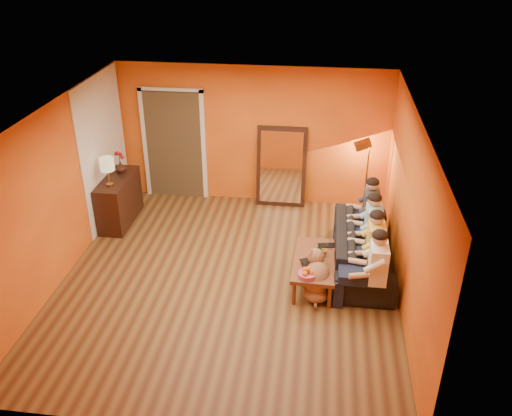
# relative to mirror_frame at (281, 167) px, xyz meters

# --- Properties ---
(room_shell) EXTENTS (5.00, 5.50, 2.60)m
(room_shell) POSITION_rel_mirror_frame_xyz_m (-0.55, -2.26, 0.54)
(room_shell) COLOR brown
(room_shell) RESTS_ON ground
(white_accent) EXTENTS (0.02, 1.90, 2.58)m
(white_accent) POSITION_rel_mirror_frame_xyz_m (-3.04, -0.88, 0.54)
(white_accent) COLOR white
(white_accent) RESTS_ON wall_left
(doorway_recess) EXTENTS (1.06, 0.30, 2.10)m
(doorway_recess) POSITION_rel_mirror_frame_xyz_m (-2.05, 0.20, 0.29)
(doorway_recess) COLOR #3F2D19
(doorway_recess) RESTS_ON floor
(door_jamb_left) EXTENTS (0.08, 0.06, 2.20)m
(door_jamb_left) POSITION_rel_mirror_frame_xyz_m (-2.62, 0.08, 0.29)
(door_jamb_left) COLOR white
(door_jamb_left) RESTS_ON wall_back
(door_jamb_right) EXTENTS (0.08, 0.06, 2.20)m
(door_jamb_right) POSITION_rel_mirror_frame_xyz_m (-1.48, 0.08, 0.29)
(door_jamb_right) COLOR white
(door_jamb_right) RESTS_ON wall_back
(door_header) EXTENTS (1.22, 0.06, 0.08)m
(door_header) POSITION_rel_mirror_frame_xyz_m (-2.05, 0.08, 1.36)
(door_header) COLOR white
(door_header) RESTS_ON wall_back
(mirror_frame) EXTENTS (0.92, 0.27, 1.51)m
(mirror_frame) POSITION_rel_mirror_frame_xyz_m (0.00, 0.00, 0.00)
(mirror_frame) COLOR #331711
(mirror_frame) RESTS_ON floor
(mirror_glass) EXTENTS (0.78, 0.21, 1.35)m
(mirror_glass) POSITION_rel_mirror_frame_xyz_m (0.00, -0.04, 0.00)
(mirror_glass) COLOR white
(mirror_glass) RESTS_ON mirror_frame
(sideboard) EXTENTS (0.44, 1.18, 0.85)m
(sideboard) POSITION_rel_mirror_frame_xyz_m (-2.79, -1.08, -0.34)
(sideboard) COLOR #331711
(sideboard) RESTS_ON floor
(table_lamp) EXTENTS (0.24, 0.24, 0.51)m
(table_lamp) POSITION_rel_mirror_frame_xyz_m (-2.79, -1.38, 0.34)
(table_lamp) COLOR beige
(table_lamp) RESTS_ON sideboard
(sofa) EXTENTS (2.21, 0.87, 0.65)m
(sofa) POSITION_rel_mirror_frame_xyz_m (1.45, -1.95, -0.44)
(sofa) COLOR black
(sofa) RESTS_ON floor
(coffee_table) EXTENTS (0.66, 1.24, 0.42)m
(coffee_table) POSITION_rel_mirror_frame_xyz_m (0.73, -2.53, -0.55)
(coffee_table) COLOR brown
(coffee_table) RESTS_ON floor
(floor_lamp) EXTENTS (0.32, 0.27, 1.44)m
(floor_lamp) POSITION_rel_mirror_frame_xyz_m (1.55, -0.28, -0.04)
(floor_lamp) COLOR #B87636
(floor_lamp) RESTS_ON floor
(dog) EXTENTS (0.52, 0.69, 0.74)m
(dog) POSITION_rel_mirror_frame_xyz_m (0.77, -2.85, -0.39)
(dog) COLOR #946143
(dog) RESTS_ON floor
(person_far_left) EXTENTS (0.70, 0.44, 1.22)m
(person_far_left) POSITION_rel_mirror_frame_xyz_m (1.58, -2.95, -0.15)
(person_far_left) COLOR white
(person_far_left) RESTS_ON sofa
(person_mid_left) EXTENTS (0.70, 0.44, 1.22)m
(person_mid_left) POSITION_rel_mirror_frame_xyz_m (1.58, -2.40, -0.15)
(person_mid_left) COLOR gold
(person_mid_left) RESTS_ON sofa
(person_mid_right) EXTENTS (0.70, 0.44, 1.22)m
(person_mid_right) POSITION_rel_mirror_frame_xyz_m (1.58, -1.85, -0.15)
(person_mid_right) COLOR #8DBADB
(person_mid_right) RESTS_ON sofa
(person_far_right) EXTENTS (0.70, 0.44, 1.22)m
(person_far_right) POSITION_rel_mirror_frame_xyz_m (1.58, -1.30, -0.15)
(person_far_right) COLOR #2F2F33
(person_far_right) RESTS_ON sofa
(fruit_bowl) EXTENTS (0.26, 0.26, 0.16)m
(fruit_bowl) POSITION_rel_mirror_frame_xyz_m (0.63, -2.98, -0.26)
(fruit_bowl) COLOR #C1446A
(fruit_bowl) RESTS_ON coffee_table
(wine_bottle) EXTENTS (0.07, 0.07, 0.31)m
(wine_bottle) POSITION_rel_mirror_frame_xyz_m (0.78, -2.58, -0.18)
(wine_bottle) COLOR black
(wine_bottle) RESTS_ON coffee_table
(tumbler) EXTENTS (0.12, 0.12, 0.10)m
(tumbler) POSITION_rel_mirror_frame_xyz_m (0.85, -2.41, -0.29)
(tumbler) COLOR #B27F3F
(tumbler) RESTS_ON coffee_table
(laptop) EXTENTS (0.33, 0.24, 0.02)m
(laptop) POSITION_rel_mirror_frame_xyz_m (0.91, -2.18, -0.33)
(laptop) COLOR black
(laptop) RESTS_ON coffee_table
(book_lower) EXTENTS (0.22, 0.27, 0.02)m
(book_lower) POSITION_rel_mirror_frame_xyz_m (0.55, -2.73, -0.33)
(book_lower) COLOR #331711
(book_lower) RESTS_ON coffee_table
(book_mid) EXTENTS (0.20, 0.26, 0.02)m
(book_mid) POSITION_rel_mirror_frame_xyz_m (0.56, -2.72, -0.31)
(book_mid) COLOR #A11216
(book_mid) RESTS_ON book_lower
(book_upper) EXTENTS (0.24, 0.27, 0.02)m
(book_upper) POSITION_rel_mirror_frame_xyz_m (0.55, -2.74, -0.29)
(book_upper) COLOR black
(book_upper) RESTS_ON book_mid
(vase) EXTENTS (0.20, 0.20, 0.20)m
(vase) POSITION_rel_mirror_frame_xyz_m (-2.79, -0.83, 0.19)
(vase) COLOR #331711
(vase) RESTS_ON sideboard
(flowers) EXTENTS (0.17, 0.17, 0.42)m
(flowers) POSITION_rel_mirror_frame_xyz_m (-2.79, -0.83, 0.42)
(flowers) COLOR #A11216
(flowers) RESTS_ON vase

